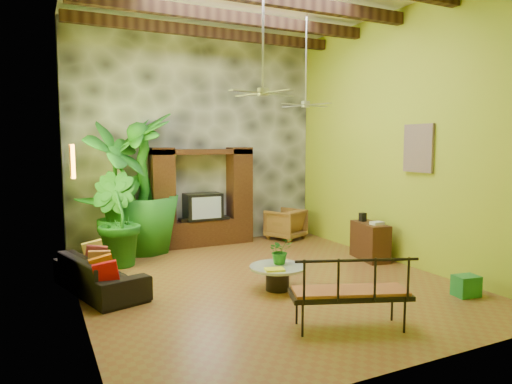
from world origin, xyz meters
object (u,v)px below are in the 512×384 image
wicker_armchair (285,224)px  iron_bench (353,290)px  ceiling_fan_front (263,79)px  tall_plant_b (116,219)px  sofa (100,274)px  coffee_table (278,274)px  entertainment_center (203,204)px  side_console (370,241)px  tall_plant_a (116,190)px  ceiling_fan_back (306,94)px  green_bin (466,286)px  tall_plant_c (141,183)px

wicker_armchair → iron_bench: size_ratio=0.52×
ceiling_fan_front → tall_plant_b: size_ratio=1.01×
sofa → coffee_table: size_ratio=2.23×
ceiling_fan_front → coffee_table: size_ratio=2.03×
coffee_table → entertainment_center: bearing=89.6°
wicker_armchair → side_console: same height
coffee_table → side_console: (2.67, 0.92, 0.12)m
sofa → entertainment_center: bearing=-61.7°
sofa → iron_bench: size_ratio=1.26×
tall_plant_a → ceiling_fan_back: bearing=-23.1°
entertainment_center → side_console: bearing=-46.7°
tall_plant_a → sofa: bearing=-106.5°
entertainment_center → green_bin: 5.90m
side_console → iron_bench: bearing=-122.8°
sofa → tall_plant_c: size_ratio=0.67×
tall_plant_a → tall_plant_c: bearing=29.5°
green_bin → ceiling_fan_back: bearing=104.9°
iron_bench → side_console: iron_bench is taller
ceiling_fan_back → tall_plant_b: size_ratio=1.01×
tall_plant_a → tall_plant_c: size_ratio=0.94×
entertainment_center → coffee_table: bearing=-90.4°
ceiling_fan_back → sofa: ceiling_fan_back is taller
entertainment_center → side_console: entertainment_center is taller
tall_plant_c → iron_bench: 5.80m
wicker_armchair → side_console: bearing=76.3°
tall_plant_a → iron_bench: bearing=-68.2°
entertainment_center → side_console: (2.65, -2.81, -0.59)m
ceiling_fan_front → iron_bench: (0.26, -2.05, -2.87)m
tall_plant_c → green_bin: (3.93, -5.22, -1.36)m
ceiling_fan_back → side_console: bearing=-39.8°
tall_plant_a → ceiling_fan_front: bearing=-60.0°
tall_plant_a → iron_bench: size_ratio=1.77×
entertainment_center → tall_plant_b: size_ratio=1.30×
tall_plant_b → tall_plant_c: bearing=53.2°
side_console → green_bin: 2.49m
side_console → coffee_table: bearing=-150.9°
ceiling_fan_back → ceiling_fan_front: bearing=-138.4°
sofa → tall_plant_a: tall_plant_a is taller
entertainment_center → sofa: size_ratio=1.18×
iron_bench → green_bin: (2.43, 0.29, -0.37)m
iron_bench → coffee_table: bearing=113.4°
tall_plant_a → tall_plant_c: 0.67m
entertainment_center → sofa: 3.73m
ceiling_fan_back → side_console: 3.32m
tall_plant_a → iron_bench: 5.66m
wicker_armchair → tall_plant_c: 3.71m
tall_plant_c → tall_plant_b: bearing=-126.8°
tall_plant_c → green_bin: tall_plant_c is taller
green_bin → wicker_armchair: bearing=94.5°
tall_plant_b → iron_bench: size_ratio=1.14×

